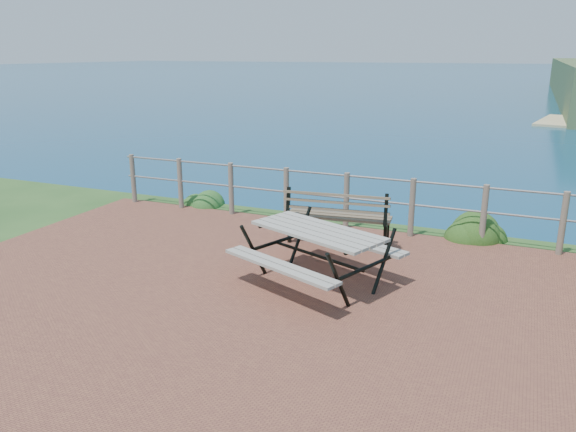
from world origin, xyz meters
TOP-DOWN VIEW (x-y plane):
  - ground at (0.00, 0.00)m, footprint 10.00×7.00m
  - ocean at (0.00, 200.00)m, footprint 1200.00×1200.00m
  - safety_railing at (0.00, 3.35)m, footprint 9.40×0.10m
  - picnic_table at (0.39, 0.82)m, footprint 1.96×1.48m
  - park_bench at (0.14, 2.49)m, footprint 1.72×0.61m
  - shrub_lip_west at (-3.18, 3.91)m, footprint 0.69×0.69m
  - shrub_lip_east at (2.12, 3.82)m, footprint 0.85×0.85m

SIDE VIEW (x-z plane):
  - ground at x=0.00m, z-range -0.06..0.06m
  - ocean at x=0.00m, z-range 0.00..0.00m
  - shrub_lip_west at x=-3.18m, z-range -0.20..0.20m
  - shrub_lip_east at x=2.12m, z-range -0.31..0.31m
  - picnic_table at x=0.39m, z-range 0.11..0.87m
  - safety_railing at x=0.00m, z-range 0.07..1.07m
  - park_bench at x=0.14m, z-range 0.15..1.10m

